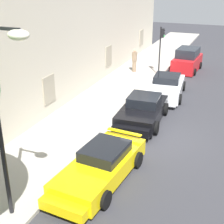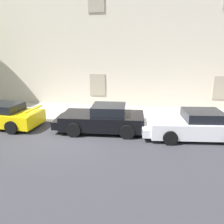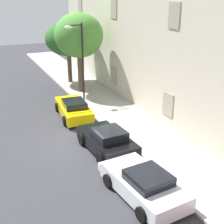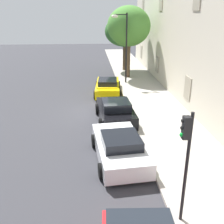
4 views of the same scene
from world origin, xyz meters
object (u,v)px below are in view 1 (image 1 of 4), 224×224
street_lamp (6,94)px  pedestrian_admiring (134,60)px  sportscar_white_middle (166,88)px  traffic_light (161,43)px  sportscar_yellow_flank (142,112)px  sportscar_red_lead (99,168)px  hatchback_parked (187,61)px

street_lamp → pedestrian_admiring: bearing=6.5°
sportscar_white_middle → traffic_light: traffic_light is taller
sportscar_yellow_flank → sportscar_white_middle: size_ratio=0.95×
pedestrian_admiring → sportscar_yellow_flank: bearing=-159.2°
sportscar_red_lead → hatchback_parked: (16.81, -0.33, 0.24)m
sportscar_yellow_flank → sportscar_red_lead: bearing=-179.1°
sportscar_red_lead → pedestrian_admiring: (14.51, 3.42, 0.47)m
sportscar_white_middle → pedestrian_admiring: pedestrian_admiring is taller
sportscar_red_lead → traffic_light: bearing=5.3°
traffic_light → street_lamp: bearing=179.6°
sportscar_red_lead → pedestrian_admiring: 14.91m
sportscar_red_lead → street_lamp: (-2.83, 1.45, 3.71)m
hatchback_parked → traffic_light: bearing=146.0°
sportscar_yellow_flank → traffic_light: (8.63, 1.23, 2.01)m
pedestrian_admiring → traffic_light: bearing=-93.8°
sportscar_red_lead → street_lamp: street_lamp is taller
sportscar_yellow_flank → sportscar_white_middle: (4.46, -0.23, -0.03)m
sportscar_white_middle → hatchback_parked: 6.62m
street_lamp → pedestrian_admiring: street_lamp is taller
pedestrian_admiring → street_lamp: bearing=-173.5°
sportscar_yellow_flank → traffic_light: bearing=8.1°
hatchback_parked → street_lamp: bearing=174.8°
traffic_light → hatchback_parked: bearing=-34.0°
sportscar_red_lead → sportscar_yellow_flank: (5.74, 0.09, 0.03)m
hatchback_parked → street_lamp: street_lamp is taller
sportscar_red_lead → sportscar_yellow_flank: bearing=0.9°
sportscar_yellow_flank → pedestrian_admiring: (8.77, 3.33, 0.44)m
sportscar_red_lead → sportscar_white_middle: bearing=-0.8°
traffic_light → pedestrian_admiring: size_ratio=2.03×
sportscar_white_middle → street_lamp: bearing=173.0°
sportscar_yellow_flank → pedestrian_admiring: 9.39m
traffic_light → street_lamp: (-17.19, 0.12, 1.67)m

